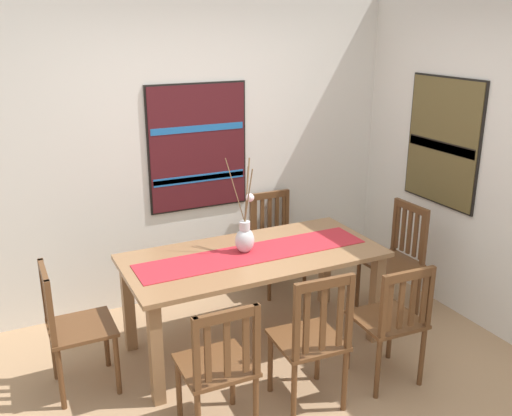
% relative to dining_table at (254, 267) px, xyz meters
% --- Properties ---
extents(ground_plane, '(6.40, 6.40, 0.03)m').
position_rel_dining_table_xyz_m(ground_plane, '(-0.00, -0.75, -0.67)').
color(ground_plane, '#A37F5B').
extents(wall_back, '(6.40, 0.12, 2.70)m').
position_rel_dining_table_xyz_m(wall_back, '(-0.00, 1.11, 0.70)').
color(wall_back, silver).
rests_on(wall_back, ground_plane).
extents(dining_table, '(1.90, 0.88, 0.76)m').
position_rel_dining_table_xyz_m(dining_table, '(0.00, 0.00, 0.00)').
color(dining_table, '#8E6642').
rests_on(dining_table, ground_plane).
extents(table_runner, '(1.75, 0.36, 0.01)m').
position_rel_dining_table_xyz_m(table_runner, '(-0.00, 0.00, 0.11)').
color(table_runner, '#B7232D').
rests_on(table_runner, dining_table).
extents(centerpiece_vase, '(0.20, 0.20, 0.70)m').
position_rel_dining_table_xyz_m(centerpiece_vase, '(-0.05, 0.05, 0.25)').
color(centerpiece_vase, silver).
rests_on(centerpiece_vase, dining_table).
extents(chair_0, '(0.42, 0.42, 0.91)m').
position_rel_dining_table_xyz_m(chair_0, '(-1.32, 0.03, -0.17)').
color(chair_0, brown).
rests_on(chair_0, ground_plane).
extents(chair_1, '(0.43, 0.43, 0.90)m').
position_rel_dining_table_xyz_m(chair_1, '(0.62, 0.83, -0.17)').
color(chair_1, brown).
rests_on(chair_1, ground_plane).
extents(chair_2, '(0.43, 0.43, 0.91)m').
position_rel_dining_table_xyz_m(chair_2, '(-0.62, -0.82, -0.18)').
color(chair_2, brown).
rests_on(chair_2, ground_plane).
extents(chair_3, '(0.44, 0.44, 0.90)m').
position_rel_dining_table_xyz_m(chair_3, '(0.63, -0.84, -0.18)').
color(chair_3, brown).
rests_on(chair_3, ground_plane).
extents(chair_4, '(0.45, 0.45, 0.97)m').
position_rel_dining_table_xyz_m(chair_4, '(0.01, -0.83, -0.16)').
color(chair_4, brown).
rests_on(chair_4, ground_plane).
extents(chair_5, '(0.43, 0.43, 0.95)m').
position_rel_dining_table_xyz_m(chair_5, '(1.33, -0.02, -0.16)').
color(chair_5, brown).
rests_on(chair_5, ground_plane).
extents(painting_on_back_wall, '(0.89, 0.05, 1.10)m').
position_rel_dining_table_xyz_m(painting_on_back_wall, '(-0.03, 1.04, 0.71)').
color(painting_on_back_wall, black).
extents(painting_on_side_wall, '(0.05, 0.81, 1.08)m').
position_rel_dining_table_xyz_m(painting_on_side_wall, '(1.79, 0.04, 0.78)').
color(painting_on_side_wall, black).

